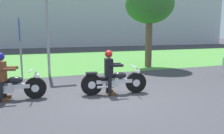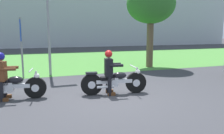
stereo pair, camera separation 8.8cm
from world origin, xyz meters
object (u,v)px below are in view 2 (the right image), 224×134
tree_roadside (151,5)px  sign_banner (21,38)px  motorcycle_follow (9,86)px  streetlight_pole (50,3)px  rider_lead (109,69)px  rider_follow (2,72)px  motorcycle_lead (114,82)px

tree_roadside → sign_banner: tree_roadside is taller
motorcycle_follow → streetlight_pole: streetlight_pole is taller
rider_lead → rider_follow: size_ratio=1.01×
rider_follow → motorcycle_follow: bearing=-0.8°
motorcycle_follow → streetlight_pole: size_ratio=0.41×
sign_banner → rider_follow: bearing=-97.7°
motorcycle_lead → tree_roadside: size_ratio=0.46×
motorcycle_lead → rider_lead: (-0.17, 0.03, 0.42)m
motorcycle_follow → tree_roadside: (7.06, 4.18, 3.10)m
tree_roadside → sign_banner: size_ratio=1.78×
motorcycle_follow → tree_roadside: bearing=39.9°
motorcycle_lead → rider_lead: bearing=179.2°
motorcycle_lead → rider_follow: 3.34m
motorcycle_follow → rider_follow: size_ratio=1.50×
rider_follow → streetlight_pole: bearing=73.1°
rider_lead → tree_roadside: (4.12, 4.65, 2.66)m
motorcycle_lead → rider_follow: rider_follow is taller
motorcycle_lead → rider_follow: bearing=-180.0°
motorcycle_follow → sign_banner: bearing=94.4°
streetlight_pole → motorcycle_lead: bearing=-69.6°
motorcycle_lead → motorcycle_follow: size_ratio=1.01×
motorcycle_lead → motorcycle_follow: 3.15m
rider_follow → sign_banner: 3.46m
motorcycle_lead → sign_banner: size_ratio=0.82×
motorcycle_lead → tree_roadside: bearing=59.1°
motorcycle_lead → streetlight_pole: streetlight_pole is taller
motorcycle_follow → rider_follow: (-0.17, 0.03, 0.43)m
sign_banner → streetlight_pole: bearing=11.5°
rider_lead → rider_follow: rider_lead is taller
motorcycle_follow → sign_banner: (0.28, 3.33, 1.33)m
rider_lead → streetlight_pole: bearing=117.7°
streetlight_pole → sign_banner: bearing=-168.5°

